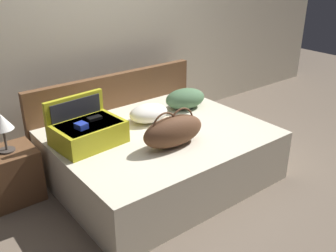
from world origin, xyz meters
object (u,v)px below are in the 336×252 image
object	(u,v)px
duffel_bag	(173,131)
table_lamp	(2,124)
bed	(161,155)
hard_case_large	(87,130)
pillow_center_head	(185,99)
nightstand	(12,175)
pillow_near_headboard	(149,113)

from	to	relation	value
duffel_bag	table_lamp	distance (m)	1.43
bed	hard_case_large	distance (m)	0.77
pillow_center_head	table_lamp	bearing A→B (deg)	173.52
hard_case_large	nightstand	world-z (taller)	hard_case_large
nightstand	bed	bearing A→B (deg)	-22.85
duffel_bag	nightstand	distance (m)	1.48
nightstand	pillow_near_headboard	bearing A→B (deg)	-10.94
duffel_bag	pillow_near_headboard	xyz separation A→B (m)	(0.14, 0.57, -0.05)
table_lamp	bed	bearing A→B (deg)	-22.85
bed	table_lamp	xyz separation A→B (m)	(-1.24, 0.52, 0.49)
hard_case_large	nightstand	distance (m)	0.78
duffel_bag	table_lamp	size ratio (longest dim) A/B	1.75
duffel_bag	table_lamp	xyz separation A→B (m)	(-1.16, 0.82, 0.10)
nightstand	hard_case_large	bearing A→B (deg)	-27.98
bed	duffel_bag	distance (m)	0.49
pillow_near_headboard	nightstand	xyz separation A→B (m)	(-1.31, 0.25, -0.34)
pillow_center_head	bed	bearing A→B (deg)	-151.06
duffel_bag	pillow_center_head	bearing A→B (deg)	42.99
bed	pillow_center_head	distance (m)	0.75
hard_case_large	pillow_center_head	size ratio (longest dim) A/B	1.35
bed	duffel_bag	size ratio (longest dim) A/B	3.22
hard_case_large	duffel_bag	bearing A→B (deg)	-46.68
pillow_near_headboard	pillow_center_head	world-z (taller)	pillow_center_head
bed	table_lamp	bearing A→B (deg)	157.15
bed	duffel_bag	xyz separation A→B (m)	(-0.08, -0.29, 0.39)
nightstand	pillow_center_head	bearing A→B (deg)	-6.48
nightstand	table_lamp	size ratio (longest dim) A/B	1.40
hard_case_large	table_lamp	size ratio (longest dim) A/B	1.77
pillow_near_headboard	pillow_center_head	distance (m)	0.52
bed	pillow_center_head	size ratio (longest dim) A/B	4.30
bed	table_lamp	distance (m)	1.44
pillow_center_head	table_lamp	world-z (taller)	table_lamp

